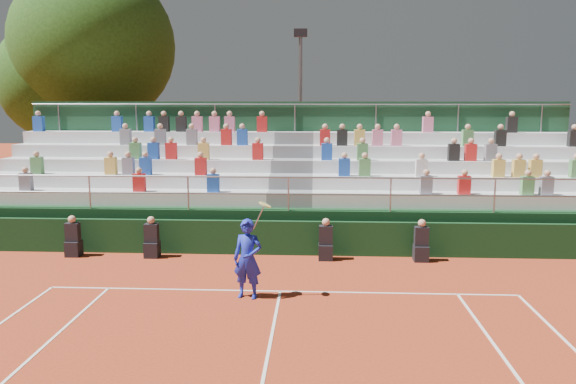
# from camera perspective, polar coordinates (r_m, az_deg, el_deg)

# --- Properties ---
(ground) EXTENTS (90.00, 90.00, 0.00)m
(ground) POSITION_cam_1_polar(r_m,az_deg,el_deg) (13.37, -0.79, -10.07)
(ground) COLOR #A5381B
(ground) RESTS_ON ground
(courtside_wall) EXTENTS (20.00, 0.15, 1.00)m
(courtside_wall) POSITION_cam_1_polar(r_m,az_deg,el_deg) (16.29, -0.05, -4.69)
(courtside_wall) COLOR black
(courtside_wall) RESTS_ON ground
(line_officials) EXTENTS (10.30, 0.40, 1.19)m
(line_officials) POSITION_cam_1_polar(r_m,az_deg,el_deg) (15.98, -4.77, -5.08)
(line_officials) COLOR black
(line_officials) RESTS_ON ground
(grandstand) EXTENTS (20.00, 5.20, 4.40)m
(grandstand) POSITION_cam_1_polar(r_m,az_deg,el_deg) (19.34, 0.47, -0.74)
(grandstand) COLOR black
(grandstand) RESTS_ON ground
(tennis_player) EXTENTS (0.90, 0.55, 2.22)m
(tennis_player) POSITION_cam_1_polar(r_m,az_deg,el_deg) (12.74, -4.11, -6.77)
(tennis_player) COLOR #1828BA
(tennis_player) RESTS_ON ground
(tree_west) EXTENTS (5.69, 5.69, 8.23)m
(tree_west) POSITION_cam_1_polar(r_m,az_deg,el_deg) (28.50, -22.05, 10.48)
(tree_west) COLOR #3B2915
(tree_west) RESTS_ON ground
(tree_east) EXTENTS (7.22, 7.22, 10.50)m
(tree_east) POSITION_cam_1_polar(r_m,az_deg,el_deg) (27.56, -19.12, 13.86)
(tree_east) COLOR #3B2915
(tree_east) RESTS_ON ground
(floodlight_mast) EXTENTS (0.60, 0.25, 7.62)m
(floodlight_mast) POSITION_cam_1_polar(r_m,az_deg,el_deg) (26.00, 1.26, 9.35)
(floodlight_mast) COLOR gray
(floodlight_mast) RESTS_ON ground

